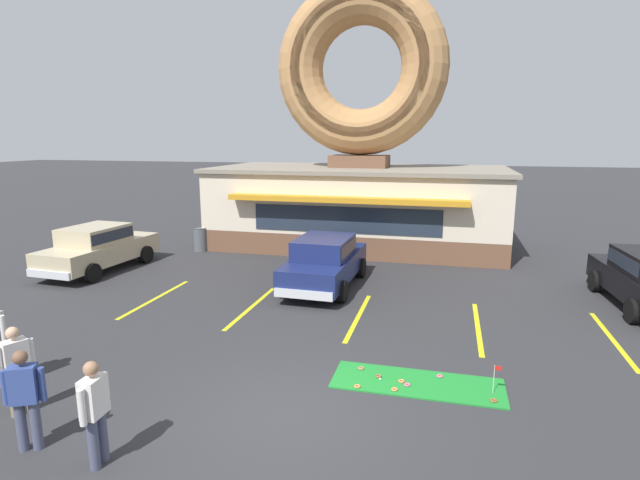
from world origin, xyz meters
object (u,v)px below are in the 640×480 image
object	(u,v)px
putting_flag_pin	(496,373)
pedestrian_blue_sweater_man	(25,396)
pedestrian_hooded_kid	(95,409)
car_navy	(325,260)
car_champagne	(98,246)
trash_bin	(201,239)
golf_ball	(380,379)
pedestrian_clipboard_woman	(17,367)

from	to	relation	value
putting_flag_pin	pedestrian_blue_sweater_man	size ratio (longest dim) A/B	0.35
pedestrian_hooded_kid	pedestrian_blue_sweater_man	bearing A→B (deg)	177.75
car_navy	pedestrian_blue_sweater_man	world-z (taller)	car_navy
pedestrian_hooded_kid	car_navy	bearing A→B (deg)	83.56
car_navy	pedestrian_blue_sweater_man	distance (m)	9.47
car_navy	car_champagne	size ratio (longest dim) A/B	0.99
car_champagne	trash_bin	size ratio (longest dim) A/B	4.78
pedestrian_blue_sweater_man	pedestrian_hooded_kid	bearing A→B (deg)	-2.25
pedestrian_blue_sweater_man	pedestrian_hooded_kid	world-z (taller)	same
golf_ball	pedestrian_blue_sweater_man	bearing A→B (deg)	-144.53
putting_flag_pin	pedestrian_clipboard_woman	bearing A→B (deg)	-161.25
car_navy	pedestrian_blue_sweater_man	size ratio (longest dim) A/B	2.90
car_navy	pedestrian_clipboard_woman	xyz separation A→B (m)	(-3.22, -8.41, -0.02)
putting_flag_pin	car_champagne	distance (m)	14.02
car_champagne	pedestrian_hooded_kid	world-z (taller)	car_champagne
golf_ball	pedestrian_clipboard_woman	bearing A→B (deg)	-155.29
pedestrian_blue_sweater_man	trash_bin	distance (m)	13.43
pedestrian_clipboard_woman	putting_flag_pin	bearing A→B (deg)	18.75
putting_flag_pin	pedestrian_clipboard_woman	xyz separation A→B (m)	(-7.85, -2.67, 0.42)
car_navy	pedestrian_hooded_kid	distance (m)	9.30
pedestrian_blue_sweater_man	car_navy	bearing A→B (deg)	76.05
car_navy	trash_bin	distance (m)	7.19
golf_ball	putting_flag_pin	bearing A→B (deg)	0.51
golf_ball	car_navy	bearing A→B (deg)	113.68
pedestrian_hooded_kid	pedestrian_clipboard_woman	size ratio (longest dim) A/B	1.02
pedestrian_hooded_kid	putting_flag_pin	bearing A→B (deg)	31.66
golf_ball	pedestrian_hooded_kid	bearing A→B (deg)	-135.77
pedestrian_hooded_kid	pedestrian_clipboard_woman	xyz separation A→B (m)	(-2.18, 0.83, -0.02)
car_champagne	pedestrian_blue_sweater_man	world-z (taller)	car_champagne
car_navy	pedestrian_hooded_kid	size ratio (longest dim) A/B	2.90
pedestrian_hooded_kid	trash_bin	distance (m)	13.89
golf_ball	pedestrian_clipboard_woman	size ratio (longest dim) A/B	0.03
pedestrian_blue_sweater_man	pedestrian_clipboard_woman	bearing A→B (deg)	140.26
pedestrian_hooded_kid	pedestrian_clipboard_woman	world-z (taller)	pedestrian_hooded_kid
pedestrian_clipboard_woman	pedestrian_blue_sweater_man	bearing A→B (deg)	-39.74
pedestrian_clipboard_woman	trash_bin	size ratio (longest dim) A/B	1.60
pedestrian_clipboard_woman	trash_bin	xyz separation A→B (m)	(-2.96, 12.07, -0.36)
golf_ball	pedestrian_blue_sweater_man	xyz separation A→B (m)	(-4.81, -3.43, 0.82)
golf_ball	putting_flag_pin	size ratio (longest dim) A/B	0.08
golf_ball	car_navy	xyz separation A→B (m)	(-2.53, 5.76, 0.82)
putting_flag_pin	trash_bin	distance (m)	14.32
car_navy	pedestrian_blue_sweater_man	bearing A→B (deg)	-103.95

